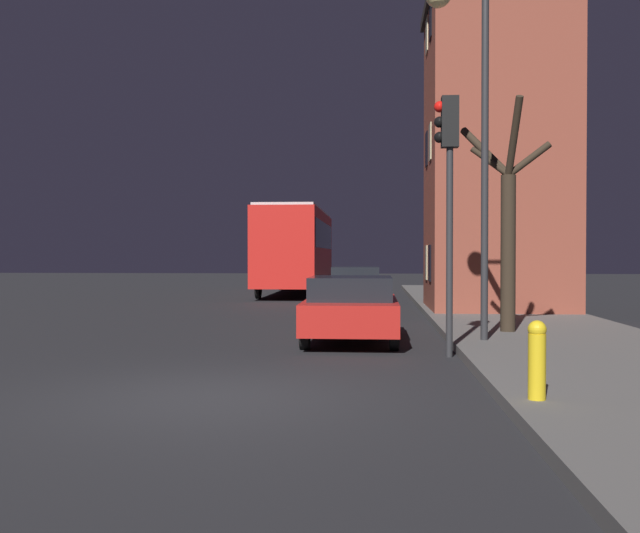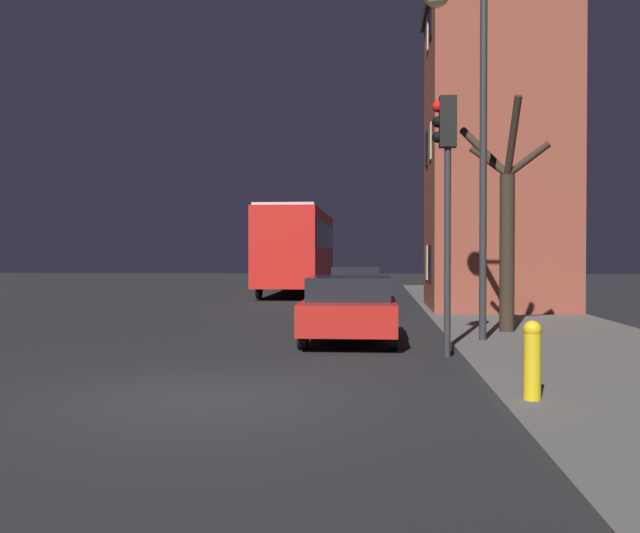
{
  "view_description": "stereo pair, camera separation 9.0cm",
  "coord_description": "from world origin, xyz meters",
  "px_view_note": "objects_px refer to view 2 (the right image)",
  "views": [
    {
      "loc": [
        2.08,
        -8.94,
        1.82
      ],
      "look_at": [
        0.44,
        12.88,
        1.46
      ],
      "focal_mm": 40.0,
      "sensor_mm": 36.0,
      "label": 1
    },
    {
      "loc": [
        2.17,
        -8.93,
        1.82
      ],
      "look_at": [
        0.44,
        12.88,
        1.46
      ],
      "focal_mm": 40.0,
      "sensor_mm": 36.0,
      "label": 2
    }
  ],
  "objects_px": {
    "streetlamp": "(459,75)",
    "car_mid_lane": "(356,286)",
    "traffic_light": "(446,171)",
    "bare_tree": "(505,224)",
    "car_near_lane": "(350,308)",
    "fire_hydrant": "(532,358)",
    "bus": "(298,245)"
  },
  "relations": [
    {
      "from": "fire_hydrant",
      "to": "bus",
      "type": "bearing_deg",
      "value": 102.45
    },
    {
      "from": "car_near_lane",
      "to": "bus",
      "type": "bearing_deg",
      "value": 99.79
    },
    {
      "from": "bus",
      "to": "car_near_lane",
      "type": "bearing_deg",
      "value": -80.21
    },
    {
      "from": "traffic_light",
      "to": "fire_hydrant",
      "type": "height_order",
      "value": "traffic_light"
    },
    {
      "from": "traffic_light",
      "to": "fire_hydrant",
      "type": "relative_size",
      "value": 5.1
    },
    {
      "from": "streetlamp",
      "to": "car_near_lane",
      "type": "distance_m",
      "value": 5.13
    },
    {
      "from": "fire_hydrant",
      "to": "traffic_light",
      "type": "bearing_deg",
      "value": 96.88
    },
    {
      "from": "traffic_light",
      "to": "bare_tree",
      "type": "distance_m",
      "value": 3.33
    },
    {
      "from": "bare_tree",
      "to": "car_near_lane",
      "type": "xyz_separation_m",
      "value": [
        -3.32,
        -0.77,
        -1.76
      ]
    },
    {
      "from": "streetlamp",
      "to": "car_near_lane",
      "type": "relative_size",
      "value": 1.72
    },
    {
      "from": "streetlamp",
      "to": "fire_hydrant",
      "type": "bearing_deg",
      "value": -88.25
    },
    {
      "from": "fire_hydrant",
      "to": "bare_tree",
      "type": "bearing_deg",
      "value": 82.26
    },
    {
      "from": "car_mid_lane",
      "to": "fire_hydrant",
      "type": "distance_m",
      "value": 15.99
    },
    {
      "from": "bare_tree",
      "to": "car_mid_lane",
      "type": "xyz_separation_m",
      "value": [
        -3.45,
        8.45,
        -1.71
      ]
    },
    {
      "from": "streetlamp",
      "to": "traffic_light",
      "type": "distance_m",
      "value": 2.37
    },
    {
      "from": "bus",
      "to": "car_mid_lane",
      "type": "xyz_separation_m",
      "value": [
        2.97,
        -8.75,
        -1.53
      ]
    },
    {
      "from": "traffic_light",
      "to": "car_near_lane",
      "type": "xyz_separation_m",
      "value": [
        -1.77,
        2.07,
        -2.58
      ]
    },
    {
      "from": "streetlamp",
      "to": "car_mid_lane",
      "type": "height_order",
      "value": "streetlamp"
    },
    {
      "from": "bare_tree",
      "to": "car_mid_lane",
      "type": "relative_size",
      "value": 1.08
    },
    {
      "from": "traffic_light",
      "to": "car_mid_lane",
      "type": "relative_size",
      "value": 1.01
    },
    {
      "from": "streetlamp",
      "to": "bus",
      "type": "height_order",
      "value": "streetlamp"
    },
    {
      "from": "bare_tree",
      "to": "traffic_light",
      "type": "bearing_deg",
      "value": -118.53
    },
    {
      "from": "streetlamp",
      "to": "fire_hydrant",
      "type": "distance_m",
      "value": 7.38
    },
    {
      "from": "traffic_light",
      "to": "car_near_lane",
      "type": "distance_m",
      "value": 3.75
    },
    {
      "from": "car_mid_lane",
      "to": "fire_hydrant",
      "type": "xyz_separation_m",
      "value": [
        2.45,
        -15.8,
        -0.12
      ]
    },
    {
      "from": "car_near_lane",
      "to": "car_mid_lane",
      "type": "height_order",
      "value": "car_mid_lane"
    },
    {
      "from": "car_near_lane",
      "to": "bare_tree",
      "type": "bearing_deg",
      "value": 13.05
    },
    {
      "from": "traffic_light",
      "to": "bus",
      "type": "height_order",
      "value": "traffic_light"
    },
    {
      "from": "traffic_light",
      "to": "bus",
      "type": "distance_m",
      "value": 20.65
    },
    {
      "from": "streetlamp",
      "to": "fire_hydrant",
      "type": "height_order",
      "value": "streetlamp"
    },
    {
      "from": "traffic_light",
      "to": "fire_hydrant",
      "type": "distance_m",
      "value": 5.27
    },
    {
      "from": "bus",
      "to": "car_mid_lane",
      "type": "distance_m",
      "value": 9.37
    }
  ]
}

